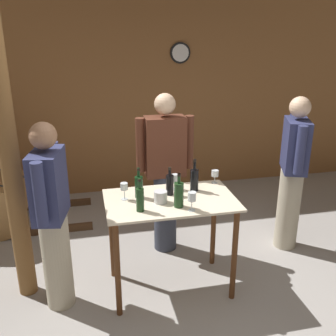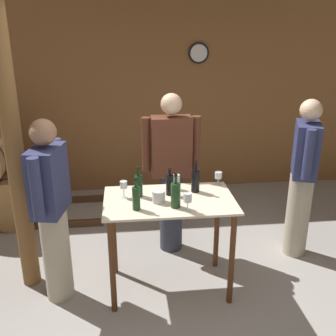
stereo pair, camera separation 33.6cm
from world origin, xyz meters
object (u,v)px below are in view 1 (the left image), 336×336
wine_bottle_far_left (140,199)px  wine_bottle_right (179,194)px  wine_glass_near_left (124,187)px  wine_glass_near_right (192,197)px  wine_bottle_left (139,186)px  wine_glass_far_side (215,174)px  person_visitor_with_scarf (165,171)px  ice_bucket (161,197)px  wooden_post (9,151)px  person_visitor_bearded (293,172)px  wine_bottle_center (170,184)px  wine_bottle_far_right (194,179)px  person_host (52,215)px  wine_glass_near_center (175,179)px

wine_bottle_far_left → wine_bottle_right: (0.32, 0.01, 0.00)m
wine_glass_near_left → wine_glass_near_right: 0.61m
wine_bottle_right → wine_bottle_left: bearing=139.2°
wine_glass_near_left → wine_glass_far_side: size_ratio=1.19×
wine_glass_far_side → person_visitor_with_scarf: bearing=134.0°
ice_bucket → wine_glass_far_side: bearing=28.5°
wooden_post → wine_glass_near_left: bearing=-8.1°
wine_glass_near_right → person_visitor_bearded: size_ratio=0.10×
wine_bottle_far_left → ice_bucket: bearing=32.4°
wooden_post → wine_bottle_left: size_ratio=9.95×
wooden_post → wine_bottle_center: wooden_post is taller
wine_bottle_left → wine_glass_far_side: wine_bottle_left is taller
wine_bottle_left → person_visitor_bearded: 1.70m
wine_bottle_right → wine_bottle_far_right: size_ratio=0.98×
wine_bottle_left → wine_glass_near_right: 0.51m
wine_glass_near_right → wooden_post: bearing=161.9°
wine_bottle_center → person_host: person_host is taller
wine_glass_near_left → wine_glass_near_right: (0.51, -0.33, 0.01)m
wine_bottle_center → wine_bottle_right: size_ratio=0.87×
person_visitor_with_scarf → wine_bottle_center: bearing=-97.9°
wine_glass_near_center → person_host: size_ratio=0.09×
wine_bottle_right → person_visitor_bearded: size_ratio=0.18×
wine_glass_near_center → wine_glass_near_right: bearing=-86.2°
wine_bottle_left → wine_glass_far_side: (0.75, 0.18, -0.01)m
wine_bottle_far_right → ice_bucket: wine_bottle_far_right is taller
wine_bottle_center → person_host: (-1.00, -0.13, -0.13)m
wine_bottle_far_left → wine_glass_near_center: (0.38, 0.38, -0.01)m
wine_bottle_center → wine_glass_far_side: bearing=20.0°
ice_bucket → wine_bottle_far_right: bearing=27.9°
wine_bottle_left → wine_glass_near_right: size_ratio=1.68×
wine_glass_near_right → ice_bucket: size_ratio=1.45×
wine_bottle_center → person_host: size_ratio=0.16×
wine_bottle_right → wine_glass_far_side: (0.46, 0.43, -0.02)m
wine_glass_near_center → ice_bucket: size_ratio=1.28×
wine_glass_near_left → person_visitor_with_scarf: 0.78m
wooden_post → wine_bottle_far_right: (1.54, -0.07, -0.35)m
wine_bottle_left → wine_bottle_right: (0.29, -0.25, 0.01)m
wine_bottle_center → wine_glass_near_left: size_ratio=1.69×
person_visitor_with_scarf → person_visitor_bearded: person_visitor_with_scarf is taller
wine_bottle_right → ice_bucket: size_ratio=2.62×
wine_bottle_far_left → wine_bottle_left: (0.03, 0.26, -0.00)m
ice_bucket → person_host: bearing=178.8°
wooden_post → person_host: (0.30, -0.24, -0.49)m
wine_glass_near_center → person_visitor_with_scarf: 0.48m
wine_glass_near_right → ice_bucket: wine_glass_near_right is taller
wine_bottle_left → wine_bottle_right: size_ratio=0.93×
person_visitor_with_scarf → person_visitor_bearded: (1.30, -0.24, -0.02)m
wine_glass_near_center → person_host: person_host is taller
wooden_post → wine_bottle_far_left: bearing=-20.6°
wooden_post → person_visitor_bearded: (2.69, 0.23, -0.48)m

